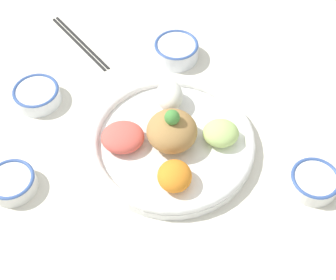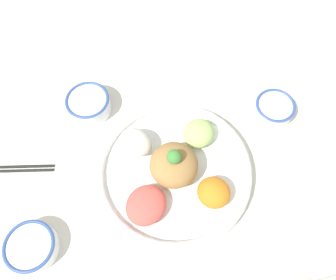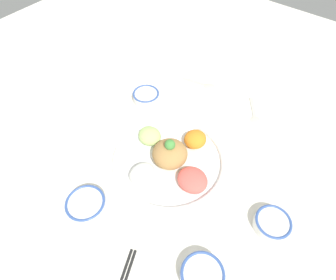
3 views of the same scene
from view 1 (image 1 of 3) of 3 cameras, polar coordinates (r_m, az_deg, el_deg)
ground_plane at (r=1.01m, az=-0.59°, el=0.70°), size 2.40×2.40×0.00m
salad_platter at (r=0.97m, az=0.41°, el=0.09°), size 0.34×0.34×0.11m
sauce_bowl_red at (r=1.09m, az=-15.69°, el=5.37°), size 0.10×0.10×0.04m
rice_bowl_blue at (r=0.96m, az=17.40°, el=-4.83°), size 0.10×0.10×0.04m
sauce_bowl_dark at (r=0.97m, az=-18.48°, el=-4.91°), size 0.09×0.09×0.03m
rice_bowl_plain at (r=1.14m, az=1.02°, el=10.93°), size 0.11×0.11×0.04m
chopsticks_pair_near at (r=1.22m, az=-10.69°, el=11.64°), size 0.11×0.23×0.01m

